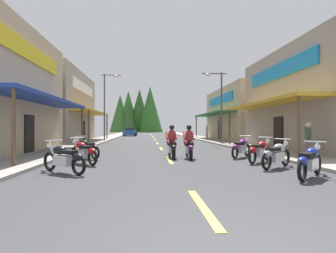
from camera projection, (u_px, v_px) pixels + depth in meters
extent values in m
cube|color=#38383A|center=(154.00, 139.00, 32.81)|extent=(9.65, 90.19, 0.10)
cube|color=gray|center=(105.00, 139.00, 32.30)|extent=(2.42, 90.19, 0.12)
cube|color=gray|center=(202.00, 138.00, 33.31)|extent=(2.42, 90.19, 0.12)
cube|color=#E0C64C|center=(203.00, 207.00, 4.81)|extent=(0.16, 2.40, 0.01)
cube|color=#E0C64C|center=(169.00, 160.00, 11.61)|extent=(0.16, 2.40, 0.01)
cube|color=#E0C64C|center=(161.00, 149.00, 17.84)|extent=(0.16, 2.40, 0.01)
cube|color=#E0C64C|center=(157.00, 143.00, 23.75)|extent=(0.16, 2.40, 0.01)
cube|color=#E0C64C|center=(155.00, 140.00, 30.40)|extent=(0.16, 2.40, 0.01)
cube|color=#E0C64C|center=(153.00, 138.00, 36.76)|extent=(0.16, 2.40, 0.01)
cube|color=#E0C64C|center=(152.00, 136.00, 42.02)|extent=(0.16, 2.40, 0.01)
cube|color=#E0C64C|center=(152.00, 135.00, 47.05)|extent=(0.16, 2.40, 0.01)
cube|color=#E0C64C|center=(151.00, 134.00, 52.77)|extent=(0.16, 2.40, 0.01)
cube|color=#E0C64C|center=(150.00, 134.00, 59.70)|extent=(0.16, 2.40, 0.01)
cube|color=#E0C64C|center=(150.00, 133.00, 65.59)|extent=(0.16, 2.40, 0.01)
cube|color=navy|center=(46.00, 100.00, 14.16)|extent=(1.80, 10.36, 0.16)
cylinder|color=brown|center=(14.00, 128.00, 9.25)|extent=(0.14, 0.14, 2.82)
cylinder|color=brown|center=(82.00, 128.00, 19.17)|extent=(0.14, 0.14, 2.82)
cube|color=yellow|center=(30.00, 52.00, 14.09)|extent=(0.10, 8.06, 0.90)
cube|color=black|center=(29.00, 135.00, 14.08)|extent=(0.08, 1.10, 2.10)
cube|color=gray|center=(43.00, 107.00, 26.03)|extent=(7.64, 11.62, 6.85)
cube|color=gold|center=(92.00, 113.00, 26.42)|extent=(1.80, 10.46, 0.16)
cylinder|color=brown|center=(89.00, 128.00, 21.47)|extent=(0.14, 0.14, 2.82)
cylinder|color=brown|center=(107.00, 128.00, 31.49)|extent=(0.14, 0.14, 2.82)
cube|color=white|center=(84.00, 88.00, 26.36)|extent=(0.10, 8.14, 0.90)
cube|color=black|center=(84.00, 131.00, 26.35)|extent=(0.08, 1.10, 2.10)
cube|color=gray|center=(332.00, 100.00, 16.80)|extent=(7.02, 11.15, 6.35)
cube|color=gold|center=(265.00, 104.00, 16.43)|extent=(1.80, 10.03, 0.16)
cylinder|color=brown|center=(299.00, 128.00, 11.57)|extent=(0.14, 0.14, 2.82)
cylinder|color=brown|center=(229.00, 128.00, 21.17)|extent=(0.14, 0.14, 2.82)
cube|color=#197FCC|center=(278.00, 71.00, 16.51)|extent=(0.10, 7.80, 0.90)
cube|color=black|center=(278.00, 134.00, 16.50)|extent=(0.08, 1.10, 2.10)
cube|color=tan|center=(255.00, 114.00, 30.00)|extent=(8.10, 12.86, 5.78)
cube|color=#236033|center=(212.00, 114.00, 29.58)|extent=(1.80, 11.57, 0.16)
cylinder|color=brown|center=(220.00, 128.00, 23.96)|extent=(0.14, 0.14, 2.82)
cylinder|color=brown|center=(196.00, 127.00, 35.09)|extent=(0.14, 0.14, 2.82)
cube|color=#197FCC|center=(219.00, 100.00, 29.66)|extent=(0.10, 9.00, 0.90)
cube|color=black|center=(219.00, 131.00, 29.65)|extent=(0.08, 1.10, 2.10)
cylinder|color=#474C51|center=(104.00, 108.00, 26.91)|extent=(0.14, 0.14, 6.86)
cylinder|color=#474C51|center=(111.00, 75.00, 26.97)|extent=(2.05, 0.10, 0.10)
ellipsoid|color=silver|center=(116.00, 76.00, 27.02)|extent=(0.50, 0.30, 0.24)
cylinder|color=#474C51|center=(222.00, 109.00, 21.93)|extent=(0.14, 0.14, 5.99)
cylinder|color=#474C51|center=(214.00, 73.00, 21.88)|extent=(2.05, 0.10, 0.10)
ellipsoid|color=silver|center=(208.00, 75.00, 21.84)|extent=(0.50, 0.30, 0.24)
torus|color=black|center=(317.00, 164.00, 8.14)|extent=(0.54, 0.51, 0.64)
torus|color=black|center=(302.00, 170.00, 7.04)|extent=(0.54, 0.51, 0.64)
cube|color=silver|center=(310.00, 164.00, 7.59)|extent=(0.71, 0.68, 0.32)
ellipsoid|color=navy|center=(312.00, 152.00, 7.74)|extent=(0.63, 0.61, 0.28)
cube|color=black|center=(308.00, 155.00, 7.41)|extent=(0.63, 0.61, 0.12)
ellipsoid|color=navy|center=(303.00, 161.00, 7.08)|extent=(0.49, 0.47, 0.24)
cylinder|color=silver|center=(316.00, 154.00, 8.05)|extent=(0.31, 0.29, 0.71)
cylinder|color=silver|center=(315.00, 142.00, 7.96)|extent=(0.43, 0.47, 0.04)
sphere|color=white|center=(317.00, 147.00, 8.16)|extent=(0.16, 0.16, 0.16)
torus|color=black|center=(285.00, 157.00, 9.95)|extent=(0.56, 0.48, 0.64)
torus|color=black|center=(267.00, 161.00, 8.92)|extent=(0.56, 0.48, 0.64)
cube|color=silver|center=(277.00, 157.00, 9.43)|extent=(0.72, 0.65, 0.32)
ellipsoid|color=#99999E|center=(279.00, 147.00, 9.57)|extent=(0.64, 0.60, 0.28)
cube|color=black|center=(273.00, 149.00, 9.26)|extent=(0.64, 0.59, 0.12)
ellipsoid|color=#99999E|center=(267.00, 154.00, 8.95)|extent=(0.49, 0.46, 0.24)
cylinder|color=silver|center=(284.00, 149.00, 9.86)|extent=(0.33, 0.28, 0.71)
cylinder|color=silver|center=(283.00, 139.00, 9.78)|extent=(0.40, 0.49, 0.04)
sphere|color=white|center=(286.00, 143.00, 9.97)|extent=(0.16, 0.16, 0.16)
torus|color=black|center=(268.00, 153.00, 11.49)|extent=(0.54, 0.51, 0.64)
torus|color=black|center=(252.00, 156.00, 10.38)|extent=(0.54, 0.51, 0.64)
cube|color=silver|center=(260.00, 153.00, 10.93)|extent=(0.70, 0.68, 0.32)
ellipsoid|color=#A51414|center=(262.00, 145.00, 11.08)|extent=(0.63, 0.62, 0.28)
cube|color=black|center=(258.00, 146.00, 10.75)|extent=(0.63, 0.61, 0.12)
ellipsoid|color=#A51414|center=(253.00, 150.00, 10.42)|extent=(0.49, 0.48, 0.24)
cylinder|color=silver|center=(266.00, 146.00, 11.39)|extent=(0.31, 0.30, 0.71)
cylinder|color=silver|center=(265.00, 137.00, 11.30)|extent=(0.44, 0.47, 0.04)
sphere|color=white|center=(268.00, 141.00, 11.51)|extent=(0.16, 0.16, 0.16)
torus|color=black|center=(247.00, 150.00, 13.26)|extent=(0.50, 0.54, 0.64)
torus|color=black|center=(235.00, 152.00, 12.07)|extent=(0.50, 0.54, 0.64)
cube|color=silver|center=(241.00, 149.00, 12.67)|extent=(0.68, 0.71, 0.32)
ellipsoid|color=#721972|center=(243.00, 142.00, 12.83)|extent=(0.61, 0.63, 0.28)
cube|color=black|center=(239.00, 144.00, 12.47)|extent=(0.61, 0.63, 0.12)
ellipsoid|color=#721972|center=(235.00, 147.00, 12.11)|extent=(0.47, 0.49, 0.24)
cylinder|color=silver|center=(246.00, 143.00, 13.16)|extent=(0.29, 0.32, 0.71)
cylinder|color=silver|center=(245.00, 136.00, 13.07)|extent=(0.47, 0.43, 0.04)
sphere|color=white|center=(247.00, 139.00, 13.29)|extent=(0.16, 0.16, 0.16)
torus|color=black|center=(50.00, 161.00, 8.80)|extent=(0.56, 0.48, 0.64)
torus|color=black|center=(79.00, 165.00, 7.96)|extent=(0.56, 0.48, 0.64)
cube|color=silver|center=(63.00, 161.00, 8.38)|extent=(0.72, 0.66, 0.32)
ellipsoid|color=black|center=(60.00, 150.00, 8.49)|extent=(0.64, 0.60, 0.28)
cube|color=black|center=(68.00, 152.00, 8.24)|extent=(0.64, 0.60, 0.12)
ellipsoid|color=black|center=(77.00, 157.00, 7.99)|extent=(0.49, 0.46, 0.24)
cylinder|color=silver|center=(52.00, 152.00, 8.73)|extent=(0.33, 0.28, 0.71)
cylinder|color=silver|center=(54.00, 140.00, 8.66)|extent=(0.41, 0.49, 0.04)
sphere|color=white|center=(49.00, 145.00, 8.82)|extent=(0.16, 0.16, 0.16)
torus|color=black|center=(75.00, 154.00, 11.00)|extent=(0.49, 0.56, 0.64)
torus|color=black|center=(92.00, 157.00, 9.92)|extent=(0.49, 0.56, 0.64)
cube|color=silver|center=(83.00, 154.00, 10.46)|extent=(0.66, 0.72, 0.32)
ellipsoid|color=#A51414|center=(81.00, 146.00, 10.60)|extent=(0.60, 0.64, 0.28)
cube|color=black|center=(86.00, 147.00, 10.28)|extent=(0.60, 0.64, 0.12)
ellipsoid|color=#A51414|center=(92.00, 151.00, 9.96)|extent=(0.47, 0.49, 0.24)
cylinder|color=silver|center=(76.00, 147.00, 10.90)|extent=(0.28, 0.32, 0.71)
cylinder|color=silver|center=(77.00, 138.00, 10.82)|extent=(0.49, 0.41, 0.04)
sphere|color=white|center=(74.00, 142.00, 11.02)|extent=(0.16, 0.16, 0.16)
torus|color=black|center=(77.00, 151.00, 12.74)|extent=(0.52, 0.53, 0.64)
torus|color=black|center=(95.00, 153.00, 11.75)|extent=(0.52, 0.53, 0.64)
cube|color=silver|center=(86.00, 150.00, 12.25)|extent=(0.69, 0.70, 0.32)
ellipsoid|color=black|center=(83.00, 143.00, 12.38)|extent=(0.62, 0.62, 0.28)
cube|color=black|center=(89.00, 144.00, 12.08)|extent=(0.62, 0.63, 0.12)
ellipsoid|color=black|center=(94.00, 147.00, 11.79)|extent=(0.48, 0.48, 0.24)
cylinder|color=silver|center=(79.00, 144.00, 12.65)|extent=(0.30, 0.31, 0.71)
cylinder|color=silver|center=(80.00, 136.00, 12.58)|extent=(0.46, 0.45, 0.04)
sphere|color=white|center=(77.00, 140.00, 12.76)|extent=(0.16, 0.16, 0.16)
torus|color=black|center=(187.00, 150.00, 13.11)|extent=(0.13, 0.64, 0.64)
torus|color=black|center=(191.00, 153.00, 11.62)|extent=(0.13, 0.64, 0.64)
cube|color=silver|center=(189.00, 150.00, 12.36)|extent=(0.31, 0.71, 0.32)
ellipsoid|color=#721972|center=(188.00, 143.00, 12.57)|extent=(0.34, 0.57, 0.28)
cube|color=black|center=(189.00, 144.00, 12.12)|extent=(0.30, 0.61, 0.12)
ellipsoid|color=#721972|center=(191.00, 148.00, 11.67)|extent=(0.26, 0.45, 0.24)
cylinder|color=silver|center=(187.00, 144.00, 12.98)|extent=(0.08, 0.37, 0.71)
cylinder|color=silver|center=(188.00, 136.00, 12.87)|extent=(0.60, 0.06, 0.04)
sphere|color=white|center=(187.00, 139.00, 13.15)|extent=(0.16, 0.16, 0.16)
ellipsoid|color=maroon|center=(189.00, 136.00, 12.22)|extent=(0.40, 0.40, 0.64)
sphere|color=black|center=(189.00, 127.00, 12.27)|extent=(0.24, 0.24, 0.24)
cylinder|color=maroon|center=(185.00, 143.00, 12.38)|extent=(0.16, 0.43, 0.24)
cylinder|color=maroon|center=(184.00, 136.00, 12.51)|extent=(0.12, 0.51, 0.40)
cylinder|color=maroon|center=(192.00, 143.00, 12.39)|extent=(0.16, 0.43, 0.24)
cylinder|color=maroon|center=(193.00, 136.00, 12.53)|extent=(0.12, 0.51, 0.40)
torus|color=black|center=(170.00, 150.00, 13.37)|extent=(0.12, 0.64, 0.64)
torus|color=black|center=(174.00, 152.00, 11.88)|extent=(0.12, 0.64, 0.64)
cube|color=silver|center=(172.00, 149.00, 12.62)|extent=(0.30, 0.71, 0.32)
ellipsoid|color=black|center=(171.00, 142.00, 12.82)|extent=(0.34, 0.57, 0.28)
cube|color=black|center=(172.00, 144.00, 12.37)|extent=(0.30, 0.61, 0.12)
ellipsoid|color=black|center=(174.00, 147.00, 11.93)|extent=(0.25, 0.45, 0.24)
cylinder|color=silver|center=(170.00, 143.00, 13.24)|extent=(0.07, 0.37, 0.71)
cylinder|color=silver|center=(170.00, 136.00, 13.12)|extent=(0.60, 0.06, 0.04)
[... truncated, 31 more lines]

